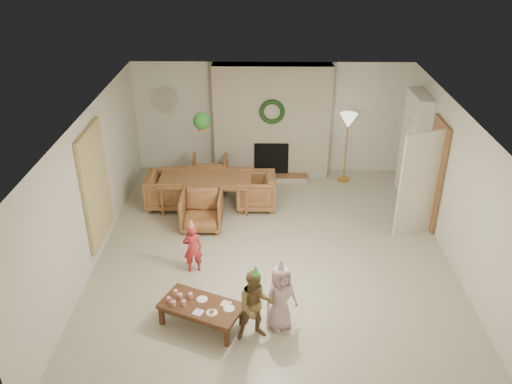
{
  "coord_description": "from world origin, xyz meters",
  "views": [
    {
      "loc": [
        -0.19,
        -7.56,
        5.25
      ],
      "look_at": [
        -0.3,
        0.4,
        1.05
      ],
      "focal_mm": 37.16,
      "sensor_mm": 36.0,
      "label": 1
    }
  ],
  "objects_px": {
    "dining_table": "(206,192)",
    "child_red": "(193,248)",
    "child_plaid": "(256,306)",
    "child_pink": "(280,298)",
    "dining_chair_right": "(256,191)",
    "dining_chair_left": "(166,191)",
    "coffee_table_top": "(201,306)",
    "dining_chair_far": "(210,173)",
    "dining_chair_near": "(202,211)"
  },
  "relations": [
    {
      "from": "dining_table",
      "to": "child_red",
      "type": "height_order",
      "value": "child_red"
    },
    {
      "from": "dining_chair_right",
      "to": "coffee_table_top",
      "type": "xyz_separation_m",
      "value": [
        -0.72,
        -3.47,
        -0.02
      ]
    },
    {
      "from": "dining_chair_far",
      "to": "dining_chair_right",
      "type": "bearing_deg",
      "value": 141.34
    },
    {
      "from": "dining_chair_right",
      "to": "child_red",
      "type": "bearing_deg",
      "value": -24.63
    },
    {
      "from": "dining_chair_far",
      "to": "coffee_table_top",
      "type": "distance_m",
      "value": 4.27
    },
    {
      "from": "child_red",
      "to": "child_plaid",
      "type": "bearing_deg",
      "value": 113.0
    },
    {
      "from": "dining_chair_left",
      "to": "dining_table",
      "type": "bearing_deg",
      "value": -90.0
    },
    {
      "from": "dining_table",
      "to": "dining_chair_near",
      "type": "distance_m",
      "value": 0.8
    },
    {
      "from": "dining_chair_right",
      "to": "dining_table",
      "type": "bearing_deg",
      "value": -90.0
    },
    {
      "from": "dining_table",
      "to": "child_plaid",
      "type": "bearing_deg",
      "value": -74.26
    },
    {
      "from": "child_red",
      "to": "dining_chair_far",
      "type": "bearing_deg",
      "value": -101.25
    },
    {
      "from": "dining_chair_right",
      "to": "coffee_table_top",
      "type": "relative_size",
      "value": 0.67
    },
    {
      "from": "dining_chair_near",
      "to": "dining_chair_far",
      "type": "height_order",
      "value": "same"
    },
    {
      "from": "dining_chair_near",
      "to": "child_plaid",
      "type": "distance_m",
      "value": 3.1
    },
    {
      "from": "dining_chair_right",
      "to": "coffee_table_top",
      "type": "distance_m",
      "value": 3.55
    },
    {
      "from": "dining_chair_near",
      "to": "dining_chair_left",
      "type": "distance_m",
      "value": 1.12
    },
    {
      "from": "dining_chair_far",
      "to": "coffee_table_top",
      "type": "relative_size",
      "value": 0.67
    },
    {
      "from": "dining_table",
      "to": "dining_chair_far",
      "type": "xyz_separation_m",
      "value": [
        -0.0,
        0.8,
        0.03
      ]
    },
    {
      "from": "child_plaid",
      "to": "coffee_table_top",
      "type": "bearing_deg",
      "value": 151.53
    },
    {
      "from": "dining_chair_left",
      "to": "child_pink",
      "type": "bearing_deg",
      "value": -148.05
    },
    {
      "from": "dining_chair_right",
      "to": "dining_chair_left",
      "type": "bearing_deg",
      "value": -90.0
    },
    {
      "from": "dining_table",
      "to": "child_pink",
      "type": "relative_size",
      "value": 1.77
    },
    {
      "from": "dining_chair_near",
      "to": "child_pink",
      "type": "bearing_deg",
      "value": -62.84
    },
    {
      "from": "dining_chair_left",
      "to": "child_red",
      "type": "height_order",
      "value": "child_red"
    },
    {
      "from": "coffee_table_top",
      "to": "child_plaid",
      "type": "height_order",
      "value": "child_plaid"
    },
    {
      "from": "dining_chair_left",
      "to": "coffee_table_top",
      "type": "height_order",
      "value": "dining_chair_left"
    },
    {
      "from": "dining_table",
      "to": "dining_chair_far",
      "type": "height_order",
      "value": "dining_chair_far"
    },
    {
      "from": "child_red",
      "to": "child_pink",
      "type": "bearing_deg",
      "value": 125.05
    },
    {
      "from": "child_pink",
      "to": "dining_chair_right",
      "type": "bearing_deg",
      "value": 66.91
    },
    {
      "from": "dining_chair_left",
      "to": "coffee_table_top",
      "type": "distance_m",
      "value": 3.63
    },
    {
      "from": "dining_table",
      "to": "child_red",
      "type": "distance_m",
      "value": 2.17
    },
    {
      "from": "dining_chair_near",
      "to": "coffee_table_top",
      "type": "relative_size",
      "value": 0.67
    },
    {
      "from": "dining_chair_near",
      "to": "dining_chair_right",
      "type": "xyz_separation_m",
      "value": [
        0.99,
        0.8,
        0.0
      ]
    },
    {
      "from": "child_red",
      "to": "child_pink",
      "type": "relative_size",
      "value": 0.85
    },
    {
      "from": "dining_table",
      "to": "child_red",
      "type": "relative_size",
      "value": 2.09
    },
    {
      "from": "dining_table",
      "to": "dining_chair_near",
      "type": "height_order",
      "value": "dining_chair_near"
    },
    {
      "from": "coffee_table_top",
      "to": "child_red",
      "type": "xyz_separation_m",
      "value": [
        -0.27,
        1.3,
        0.1
      ]
    },
    {
      "from": "dining_chair_near",
      "to": "dining_chair_far",
      "type": "xyz_separation_m",
      "value": [
        -0.0,
        1.59,
        0.0
      ]
    },
    {
      "from": "child_plaid",
      "to": "child_pink",
      "type": "bearing_deg",
      "value": 20.32
    },
    {
      "from": "coffee_table_top",
      "to": "child_red",
      "type": "relative_size",
      "value": 1.33
    },
    {
      "from": "dining_chair_far",
      "to": "child_pink",
      "type": "xyz_separation_m",
      "value": [
        1.39,
        -4.29,
        0.16
      ]
    },
    {
      "from": "dining_chair_left",
      "to": "dining_chair_right",
      "type": "relative_size",
      "value": 1.0
    },
    {
      "from": "child_red",
      "to": "child_plaid",
      "type": "xyz_separation_m",
      "value": [
        1.05,
        -1.54,
        0.11
      ]
    },
    {
      "from": "coffee_table_top",
      "to": "child_plaid",
      "type": "xyz_separation_m",
      "value": [
        0.78,
        -0.24,
        0.22
      ]
    },
    {
      "from": "dining_chair_right",
      "to": "child_plaid",
      "type": "relative_size",
      "value": 0.71
    },
    {
      "from": "child_plaid",
      "to": "child_pink",
      "type": "distance_m",
      "value": 0.4
    },
    {
      "from": "dining_chair_near",
      "to": "child_pink",
      "type": "height_order",
      "value": "child_pink"
    },
    {
      "from": "dining_chair_near",
      "to": "dining_chair_right",
      "type": "relative_size",
      "value": 1.0
    },
    {
      "from": "dining_chair_near",
      "to": "child_pink",
      "type": "distance_m",
      "value": 3.04
    },
    {
      "from": "dining_table",
      "to": "dining_chair_far",
      "type": "relative_size",
      "value": 2.34
    }
  ]
}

